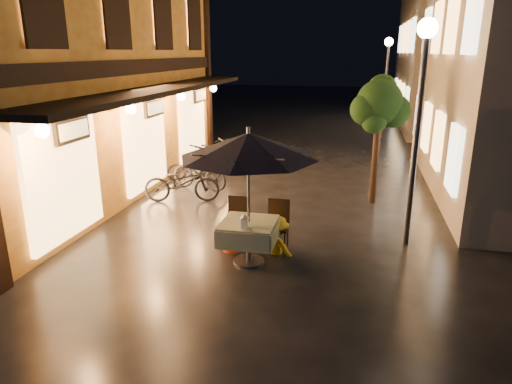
% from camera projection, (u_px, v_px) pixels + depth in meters
% --- Properties ---
extents(ground, '(90.00, 90.00, 0.00)m').
position_uv_depth(ground, '(234.00, 274.00, 7.84)').
color(ground, black).
rests_on(ground, ground).
extents(west_building, '(5.90, 11.40, 7.40)m').
position_uv_depth(west_building, '(57.00, 49.00, 11.66)').
color(west_building, orange).
rests_on(west_building, ground).
extents(east_building_far, '(7.30, 10.30, 7.30)m').
position_uv_depth(east_building_far, '(480.00, 51.00, 22.00)').
color(east_building_far, tan).
rests_on(east_building_far, ground).
extents(street_tree, '(1.43, 1.20, 3.15)m').
position_uv_depth(street_tree, '(380.00, 106.00, 10.84)').
color(street_tree, black).
rests_on(street_tree, ground).
extents(streetlamp_near, '(0.36, 0.36, 4.23)m').
position_uv_depth(streetlamp_near, '(421.00, 95.00, 8.23)').
color(streetlamp_near, '#59595E').
rests_on(streetlamp_near, ground).
extents(streetlamp_far, '(0.36, 0.36, 4.23)m').
position_uv_depth(streetlamp_far, '(387.00, 70.00, 19.42)').
color(streetlamp_far, '#59595E').
rests_on(streetlamp_far, ground).
extents(cafe_table, '(0.99, 0.99, 0.78)m').
position_uv_depth(cafe_table, '(249.00, 232.00, 8.12)').
color(cafe_table, '#59595E').
rests_on(cafe_table, ground).
extents(patio_umbrella, '(2.40, 2.40, 2.46)m').
position_uv_depth(patio_umbrella, '(248.00, 146.00, 7.66)').
color(patio_umbrella, '#59595E').
rests_on(patio_umbrella, ground).
extents(cafe_chair_left, '(0.42, 0.42, 0.97)m').
position_uv_depth(cafe_chair_left, '(238.00, 219.00, 8.90)').
color(cafe_chair_left, black).
rests_on(cafe_chair_left, ground).
extents(cafe_chair_right, '(0.42, 0.42, 0.97)m').
position_uv_depth(cafe_chair_right, '(278.00, 222.00, 8.74)').
color(cafe_chair_right, black).
rests_on(cafe_chair_right, ground).
extents(table_lantern, '(0.16, 0.16, 0.25)m').
position_uv_depth(table_lantern, '(245.00, 220.00, 7.75)').
color(table_lantern, white).
rests_on(table_lantern, cafe_table).
extents(person_orange, '(0.80, 0.71, 1.38)m').
position_uv_depth(person_orange, '(232.00, 215.00, 8.66)').
color(person_orange, '#BF3608').
rests_on(person_orange, ground).
extents(person_yellow, '(1.02, 0.78, 1.39)m').
position_uv_depth(person_yellow, '(276.00, 217.00, 8.51)').
color(person_yellow, '#D7AA09').
rests_on(person_yellow, ground).
extents(bicycle_0, '(1.99, 1.11, 0.99)m').
position_uv_depth(bicycle_0, '(182.00, 183.00, 11.50)').
color(bicycle_0, black).
rests_on(bicycle_0, ground).
extents(bicycle_1, '(1.75, 0.85, 1.01)m').
position_uv_depth(bicycle_1, '(199.00, 172.00, 12.50)').
color(bicycle_1, black).
rests_on(bicycle_1, ground).
extents(bicycle_2, '(1.65, 0.97, 0.82)m').
position_uv_depth(bicycle_2, '(194.00, 168.00, 13.31)').
color(bicycle_2, black).
rests_on(bicycle_2, ground).
extents(bicycle_3, '(1.59, 0.80, 0.92)m').
position_uv_depth(bicycle_3, '(216.00, 161.00, 13.96)').
color(bicycle_3, black).
rests_on(bicycle_3, ground).
extents(bicycle_4, '(1.92, 1.33, 0.96)m').
position_uv_depth(bicycle_4, '(211.00, 152.00, 15.04)').
color(bicycle_4, black).
rests_on(bicycle_4, ground).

